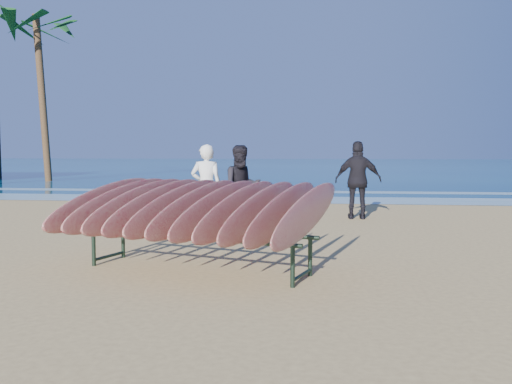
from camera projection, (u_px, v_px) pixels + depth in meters
ground at (249, 261)px, 7.93m from camera, size 120.00×120.00×0.00m
ocean at (313, 165)px, 62.38m from camera, size 160.00×160.00×0.00m
foam_near at (290, 199)px, 17.83m from camera, size 160.00×160.00×0.00m
foam_far at (295, 192)px, 21.30m from camera, size 160.00×160.00×0.00m
surfboard_rack at (197, 209)px, 7.21m from camera, size 3.75×3.29×1.31m
person_white at (206, 187)px, 11.17m from camera, size 0.69×0.50×1.74m
person_dark_a at (242, 187)px, 11.25m from camera, size 1.02×0.92×1.73m
person_dark_b at (358, 180)px, 12.74m from camera, size 1.08×0.46×1.84m
palm_mid at (40, 30)px, 27.58m from camera, size 5.20×5.20×8.67m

